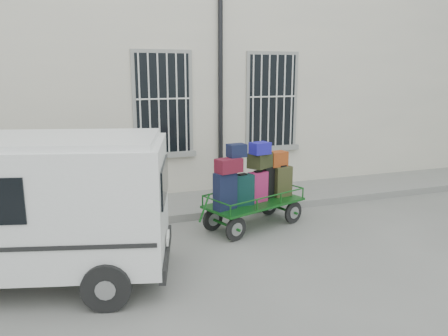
% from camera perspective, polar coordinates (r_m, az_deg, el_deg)
% --- Properties ---
extents(ground, '(80.00, 80.00, 0.00)m').
position_cam_1_polar(ground, '(7.76, 0.09, -9.83)').
color(ground, slate).
rests_on(ground, ground).
extents(building, '(24.00, 5.15, 6.00)m').
position_cam_1_polar(building, '(12.50, -8.70, 12.53)').
color(building, beige).
rests_on(building, ground).
extents(sidewalk, '(24.00, 1.70, 0.15)m').
position_cam_1_polar(sidewalk, '(9.72, -4.33, -4.77)').
color(sidewalk, gray).
rests_on(sidewalk, ground).
extents(luggage_cart, '(2.31, 1.47, 1.67)m').
position_cam_1_polar(luggage_cart, '(8.34, 3.98, -2.27)').
color(luggage_cart, black).
rests_on(luggage_cart, ground).
extents(van, '(4.45, 2.76, 2.09)m').
position_cam_1_polar(van, '(6.66, -25.61, -3.97)').
color(van, white).
rests_on(van, ground).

